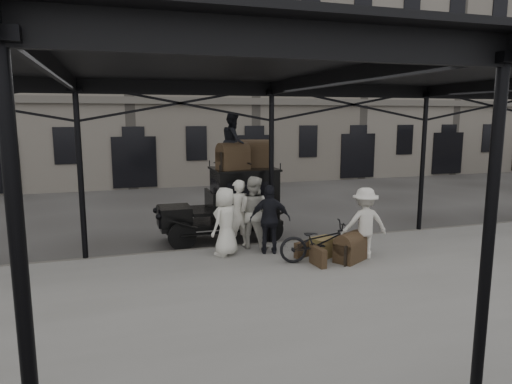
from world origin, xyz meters
TOP-DOWN VIEW (x-y plane):
  - ground at (0.00, 0.00)m, footprint 120.00×120.00m
  - platform at (0.00, -2.00)m, footprint 28.00×8.00m
  - canopy at (0.00, -1.72)m, footprint 22.50×9.00m
  - building_frontage at (0.00, 18.00)m, footprint 64.00×8.00m
  - taxi at (-0.79, 3.14)m, footprint 3.65×1.55m
  - porter_left at (-1.02, 1.80)m, footprint 0.73×0.52m
  - porter_midleft at (-0.65, 1.64)m, footprint 1.22×1.19m
  - porter_centre at (-1.52, 1.19)m, footprint 1.03×0.99m
  - porter_official at (-0.37, 1.00)m, footprint 1.15×0.72m
  - porter_right at (1.77, -0.09)m, footprint 1.26×0.86m
  - bicycle at (0.54, -0.09)m, footprint 2.08×1.12m
  - porter_roof at (-0.82, 3.05)m, footprint 0.78×0.92m
  - steamer_trunk_roof_near at (-0.87, 2.90)m, footprint 1.00×0.76m
  - steamer_trunk_roof_far at (-0.12, 3.35)m, footprint 1.06×0.78m
  - steamer_trunk_platform at (1.32, -0.21)m, footprint 0.97×0.86m
  - wicker_hamper at (0.84, 0.31)m, footprint 0.71×0.62m
  - suitcase_upright at (0.40, -0.31)m, footprint 0.21×0.61m
  - suitcase_flat at (0.37, 0.46)m, footprint 0.61×0.36m

SIDE VIEW (x-z plane):
  - ground at x=0.00m, z-range 0.00..0.00m
  - platform at x=0.00m, z-range 0.00..0.15m
  - suitcase_flat at x=0.37m, z-range 0.15..0.55m
  - suitcase_upright at x=0.40m, z-range 0.15..0.60m
  - wicker_hamper at x=0.84m, z-range 0.15..0.65m
  - steamer_trunk_platform at x=1.32m, z-range 0.15..0.76m
  - bicycle at x=0.54m, z-range 0.15..1.19m
  - porter_centre at x=-1.52m, z-range 0.15..1.93m
  - porter_right at x=1.77m, z-range 0.15..1.96m
  - porter_official at x=-0.37m, z-range 0.15..1.97m
  - porter_left at x=-1.02m, z-range 0.15..2.03m
  - porter_midleft at x=-0.65m, z-range 0.15..2.13m
  - taxi at x=-0.79m, z-range 0.11..2.29m
  - steamer_trunk_roof_near at x=-0.87m, z-range 2.18..2.83m
  - steamer_trunk_roof_far at x=-0.12m, z-range 2.18..2.88m
  - porter_roof at x=-0.82m, z-range 2.18..3.82m
  - canopy at x=0.00m, z-range 2.23..6.97m
  - building_frontage at x=0.00m, z-range 0.00..14.00m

